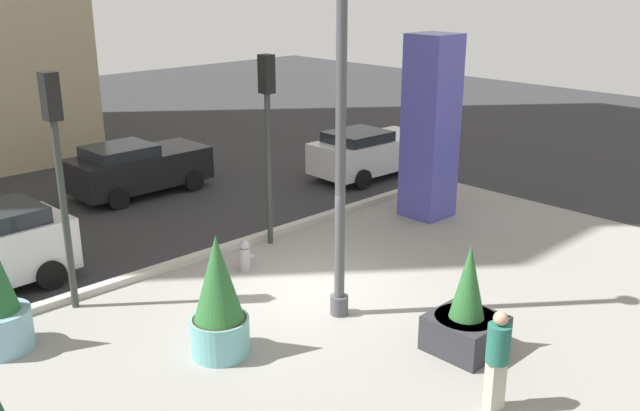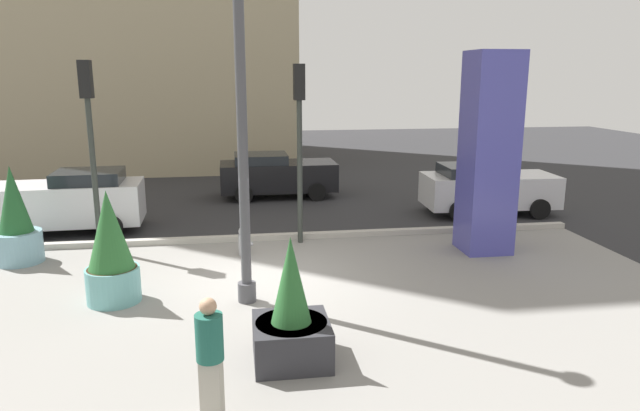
% 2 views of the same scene
% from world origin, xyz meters
% --- Properties ---
extents(ground_plane, '(60.00, 60.00, 0.00)m').
position_xyz_m(ground_plane, '(0.00, 4.00, 0.00)').
color(ground_plane, '#2D2D30').
extents(plaza_pavement, '(18.00, 10.00, 0.02)m').
position_xyz_m(plaza_pavement, '(0.00, -2.00, 0.00)').
color(plaza_pavement, gray).
rests_on(plaza_pavement, ground_plane).
extents(curb_strip, '(18.00, 0.24, 0.16)m').
position_xyz_m(curb_strip, '(0.00, 3.12, 0.08)').
color(curb_strip, '#B7B2A8').
rests_on(curb_strip, ground_plane).
extents(lamp_post, '(0.44, 0.44, 7.54)m').
position_xyz_m(lamp_post, '(-0.35, -1.17, 3.68)').
color(lamp_post, '#4C4C51').
rests_on(lamp_post, ground_plane).
extents(art_pillar_blue, '(1.16, 1.16, 4.99)m').
position_xyz_m(art_pillar_blue, '(5.73, 1.38, 2.50)').
color(art_pillar_blue, '#4C4CAD').
rests_on(art_pillar_blue, ground_plane).
extents(potted_plant_mid_plaza, '(1.05, 1.05, 2.27)m').
position_xyz_m(potted_plant_mid_plaza, '(-2.96, -0.78, 1.04)').
color(potted_plant_mid_plaza, '#6BB2B2').
rests_on(potted_plant_mid_plaza, ground_plane).
extents(potted_plant_by_pillar, '(1.19, 1.19, 2.04)m').
position_xyz_m(potted_plant_by_pillar, '(0.29, -3.71, 0.71)').
color(potted_plant_by_pillar, '#2D2D33').
rests_on(potted_plant_by_pillar, ground_plane).
extents(fire_hydrant, '(0.36, 0.26, 0.75)m').
position_xyz_m(fire_hydrant, '(-0.35, 1.83, 0.37)').
color(fire_hydrant, '#99999E').
rests_on(fire_hydrant, ground_plane).
extents(traffic_light_corner, '(0.28, 0.42, 4.76)m').
position_xyz_m(traffic_light_corner, '(-3.99, 2.79, 3.20)').
color(traffic_light_corner, '#333833').
rests_on(traffic_light_corner, ground_plane).
extents(traffic_light_far_side, '(0.28, 0.42, 4.69)m').
position_xyz_m(traffic_light_far_side, '(1.17, 2.76, 3.16)').
color(traffic_light_far_side, '#333833').
rests_on(traffic_light_far_side, ground_plane).
extents(car_passing_lane, '(4.25, 2.18, 1.60)m').
position_xyz_m(car_passing_lane, '(7.54, 5.19, 0.83)').
color(car_passing_lane, silver).
rests_on(car_passing_lane, ground_plane).
extents(car_far_lane, '(4.21, 2.10, 1.61)m').
position_xyz_m(car_far_lane, '(0.98, 8.78, 0.83)').
color(car_far_lane, black).
rests_on(car_far_lane, ground_plane).
extents(pedestrian_by_curb, '(0.44, 0.44, 1.68)m').
position_xyz_m(pedestrian_by_curb, '(-0.89, -5.08, 0.93)').
color(pedestrian_by_curb, '#B2AD9E').
rests_on(pedestrian_by_curb, ground_plane).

